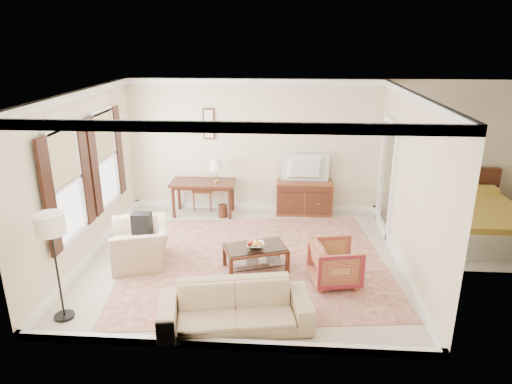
# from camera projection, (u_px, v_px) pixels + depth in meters

# --- Properties ---
(room_shell) EXTENTS (5.51, 5.01, 2.91)m
(room_shell) POSITION_uv_depth(u_px,v_px,m) (242.00, 120.00, 7.29)
(room_shell) COLOR beige
(room_shell) RESTS_ON ground
(annex_bedroom) EXTENTS (3.00, 2.70, 2.90)m
(annex_bedroom) POSITION_uv_depth(u_px,v_px,m) (481.00, 222.00, 8.78)
(annex_bedroom) COLOR beige
(annex_bedroom) RESTS_ON ground
(window_front) EXTENTS (0.12, 1.56, 1.80)m
(window_front) POSITION_uv_depth(u_px,v_px,m) (66.00, 184.00, 7.11)
(window_front) COLOR #CCB284
(window_front) RESTS_ON room_shell
(window_rear) EXTENTS (0.12, 1.56, 1.80)m
(window_rear) POSITION_uv_depth(u_px,v_px,m) (105.00, 158.00, 8.61)
(window_rear) COLOR #CCB284
(window_rear) RESTS_ON room_shell
(doorway) EXTENTS (0.10, 1.12, 2.25)m
(doorway) POSITION_uv_depth(u_px,v_px,m) (387.00, 179.00, 8.98)
(doorway) COLOR white
(doorway) RESTS_ON room_shell
(rug) EXTENTS (4.91, 4.34, 0.01)m
(rug) POSITION_uv_depth(u_px,v_px,m) (254.00, 261.00, 7.98)
(rug) COLOR maroon
(rug) RESTS_ON room_shell
(writing_desk) EXTENTS (1.38, 0.69, 0.75)m
(writing_desk) POSITION_uv_depth(u_px,v_px,m) (203.00, 186.00, 9.89)
(writing_desk) COLOR #462014
(writing_desk) RESTS_ON room_shell
(desk_chair) EXTENTS (0.52, 0.52, 1.05)m
(desk_chair) POSITION_uv_depth(u_px,v_px,m) (203.00, 186.00, 10.27)
(desk_chair) COLOR brown
(desk_chair) RESTS_ON room_shell
(desk_lamp) EXTENTS (0.32, 0.32, 0.50)m
(desk_lamp) POSITION_uv_depth(u_px,v_px,m) (216.00, 171.00, 9.76)
(desk_lamp) COLOR silver
(desk_lamp) RESTS_ON writing_desk
(framed_prints) EXTENTS (0.25, 0.04, 0.68)m
(framed_prints) POSITION_uv_depth(u_px,v_px,m) (209.00, 124.00, 9.85)
(framed_prints) COLOR #462014
(framed_prints) RESTS_ON room_shell
(sideboard) EXTENTS (1.21, 0.47, 0.75)m
(sideboard) POSITION_uv_depth(u_px,v_px,m) (304.00, 198.00, 10.01)
(sideboard) COLOR brown
(sideboard) RESTS_ON room_shell
(tv) EXTENTS (0.97, 0.56, 0.13)m
(tv) POSITION_uv_depth(u_px,v_px,m) (306.00, 160.00, 9.71)
(tv) COLOR black
(tv) RESTS_ON sideboard
(coffee_table) EXTENTS (1.15, 0.89, 0.43)m
(coffee_table) POSITION_uv_depth(u_px,v_px,m) (255.00, 252.00, 7.61)
(coffee_table) COLOR #462014
(coffee_table) RESTS_ON room_shell
(fruit_bowl) EXTENTS (0.42, 0.42, 0.10)m
(fruit_bowl) POSITION_uv_depth(u_px,v_px,m) (255.00, 245.00, 7.52)
(fruit_bowl) COLOR silver
(fruit_bowl) RESTS_ON coffee_table
(book_a) EXTENTS (0.28, 0.11, 0.38)m
(book_a) POSITION_uv_depth(u_px,v_px,m) (245.00, 259.00, 7.71)
(book_a) COLOR brown
(book_a) RESTS_ON coffee_table
(book_b) EXTENTS (0.28, 0.10, 0.38)m
(book_b) POSITION_uv_depth(u_px,v_px,m) (268.00, 261.00, 7.66)
(book_b) COLOR brown
(book_b) RESTS_ON coffee_table
(striped_armchair) EXTENTS (0.81, 0.85, 0.75)m
(striped_armchair) POSITION_uv_depth(u_px,v_px,m) (335.00, 261.00, 7.19)
(striped_armchair) COLOR maroon
(striped_armchair) RESTS_ON room_shell
(club_armchair) EXTENTS (1.00, 1.25, 0.95)m
(club_armchair) POSITION_uv_depth(u_px,v_px,m) (140.00, 237.00, 7.81)
(club_armchair) COLOR tan
(club_armchair) RESTS_ON room_shell
(backpack) EXTENTS (0.26, 0.35, 0.40)m
(backpack) POSITION_uv_depth(u_px,v_px,m) (142.00, 222.00, 7.80)
(backpack) COLOR black
(backpack) RESTS_ON club_armchair
(sofa) EXTENTS (2.11, 0.95, 0.80)m
(sofa) POSITION_uv_depth(u_px,v_px,m) (235.00, 301.00, 6.08)
(sofa) COLOR tan
(sofa) RESTS_ON room_shell
(floor_lamp) EXTENTS (0.39, 0.39, 1.56)m
(floor_lamp) POSITION_uv_depth(u_px,v_px,m) (51.00, 232.00, 5.98)
(floor_lamp) COLOR black
(floor_lamp) RESTS_ON room_shell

